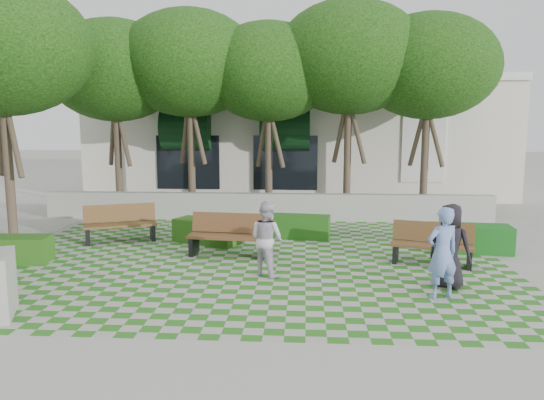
# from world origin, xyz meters

# --- Properties ---
(ground) EXTENTS (90.00, 90.00, 0.00)m
(ground) POSITION_xyz_m (0.00, 0.00, 0.00)
(ground) COLOR gray
(ground) RESTS_ON ground
(lawn) EXTENTS (12.00, 12.00, 0.00)m
(lawn) POSITION_xyz_m (0.00, 1.00, 0.01)
(lawn) COLOR #2B721E
(lawn) RESTS_ON ground
(sidewalk_south) EXTENTS (16.00, 2.00, 0.01)m
(sidewalk_south) POSITION_xyz_m (0.00, -4.70, 0.01)
(sidewalk_south) COLOR #9E9B93
(sidewalk_south) RESTS_ON ground
(retaining_wall) EXTENTS (15.00, 0.36, 0.90)m
(retaining_wall) POSITION_xyz_m (0.00, 6.20, 0.45)
(retaining_wall) COLOR #9E9B93
(retaining_wall) RESTS_ON ground
(bench_east) EXTENTS (1.95, 1.08, 0.97)m
(bench_east) POSITION_xyz_m (4.28, 0.94, 0.47)
(bench_east) COLOR #55381D
(bench_east) RESTS_ON ground
(bench_mid) EXTENTS (2.04, 0.88, 1.04)m
(bench_mid) POSITION_xyz_m (-0.57, 1.45, 0.50)
(bench_mid) COLOR #57351D
(bench_mid) RESTS_ON ground
(bench_west) EXTENTS (2.04, 1.32, 1.02)m
(bench_west) POSITION_xyz_m (-3.79, 2.77, 0.49)
(bench_west) COLOR brown
(bench_west) RESTS_ON ground
(hedge_east) EXTENTS (2.03, 0.95, 0.69)m
(hedge_east) POSITION_xyz_m (5.55, 2.20, 0.35)
(hedge_east) COLOR #16531A
(hedge_east) RESTS_ON ground
(hedge_midright) EXTENTS (1.91, 0.97, 0.64)m
(hedge_midright) POSITION_xyz_m (1.10, 3.57, 0.32)
(hedge_midright) COLOR #1C4E15
(hedge_midright) RESTS_ON ground
(hedge_midleft) EXTENTS (1.97, 1.44, 0.64)m
(hedge_midleft) POSITION_xyz_m (-1.37, 2.74, 0.32)
(hedge_midleft) COLOR #214B14
(hedge_midleft) RESTS_ON ground
(hedge_west) EXTENTS (1.83, 0.87, 0.62)m
(hedge_west) POSITION_xyz_m (-5.62, 0.50, 0.31)
(hedge_west) COLOR #214F15
(hedge_west) RESTS_ON ground
(person_blue) EXTENTS (0.75, 0.61, 1.76)m
(person_blue) POSITION_xyz_m (3.89, -1.47, 0.88)
(person_blue) COLOR #6E8ACA
(person_blue) RESTS_ON ground
(person_dark) EXTENTS (1.00, 0.91, 1.72)m
(person_dark) POSITION_xyz_m (4.20, -0.80, 0.86)
(person_dark) COLOR black
(person_dark) RESTS_ON ground
(person_white) EXTENTS (1.00, 0.98, 1.63)m
(person_white) POSITION_xyz_m (0.49, -0.18, 0.81)
(person_white) COLOR silver
(person_white) RESTS_ON ground
(tree_row) EXTENTS (17.70, 13.40, 7.41)m
(tree_row) POSITION_xyz_m (-1.86, 5.95, 5.18)
(tree_row) COLOR #47382B
(tree_row) RESTS_ON ground
(building) EXTENTS (18.00, 8.92, 5.15)m
(building) POSITION_xyz_m (0.93, 14.08, 2.52)
(building) COLOR silver
(building) RESTS_ON ground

